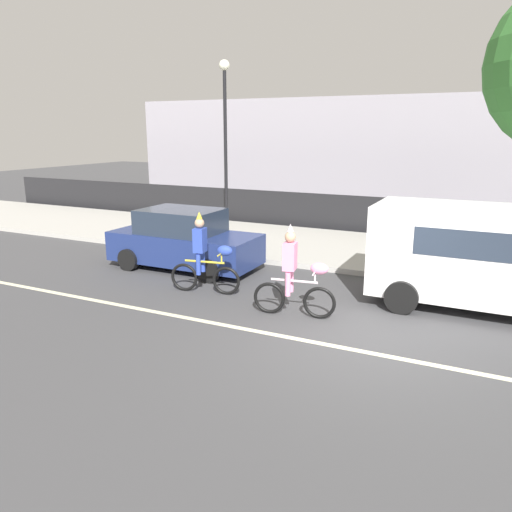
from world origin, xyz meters
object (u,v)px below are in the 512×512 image
parade_cyclist_cobalt (205,258)px  street_lamp_post (225,122)px  parked_van_white (502,252)px  parked_car_navy (184,241)px  parade_cyclist_pink (295,277)px

parade_cyclist_cobalt → street_lamp_post: 7.31m
parade_cyclist_cobalt → parked_van_white: bearing=14.8°
parked_van_white → street_lamp_post: 10.31m
parade_cyclist_cobalt → parked_car_navy: 2.30m
parade_cyclist_cobalt → parked_car_navy: (-1.66, 1.59, -0.06)m
parade_cyclist_cobalt → parked_van_white: parked_van_white is taller
parade_cyclist_pink → street_lamp_post: bearing=128.9°
parked_van_white → parade_cyclist_cobalt: bearing=-165.2°
parked_car_navy → street_lamp_post: street_lamp_post is taller
parade_cyclist_cobalt → parade_cyclist_pink: same height
parade_cyclist_cobalt → parade_cyclist_pink: (2.44, -0.49, 0.00)m
parked_van_white → parked_car_navy: bearing=-179.7°
parade_cyclist_cobalt → street_lamp_post: street_lamp_post is taller
parade_cyclist_pink → parked_van_white: size_ratio=0.38×
parked_car_navy → parade_cyclist_pink: bearing=-27.0°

